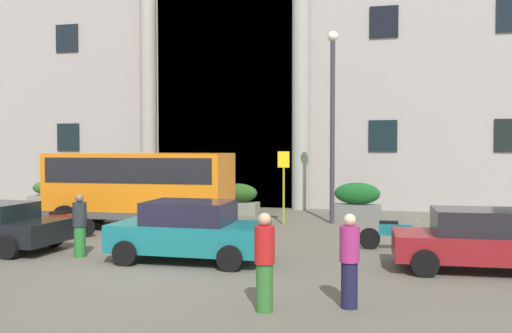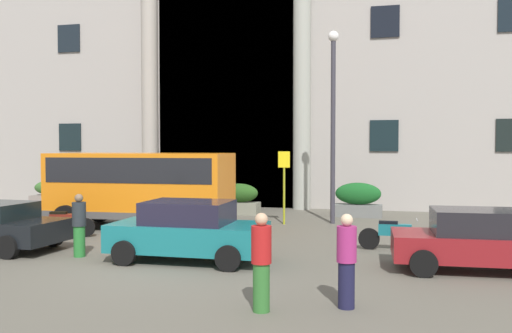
% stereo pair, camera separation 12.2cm
% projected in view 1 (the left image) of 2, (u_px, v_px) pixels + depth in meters
% --- Properties ---
extents(ground_plane, '(80.00, 64.00, 0.12)m').
position_uv_depth(ground_plane, '(155.00, 267.00, 13.60)').
color(ground_plane, '#59554A').
extents(office_building_facade, '(39.79, 9.66, 15.42)m').
position_uv_depth(office_building_facade, '(285.00, 59.00, 30.28)').
color(office_building_facade, '#9E9892').
rests_on(office_building_facade, ground_plane).
extents(orange_minibus, '(6.44, 2.87, 2.68)m').
position_uv_depth(orange_minibus, '(141.00, 183.00, 19.59)').
color(orange_minibus, orange).
rests_on(orange_minibus, ground_plane).
extents(bus_stop_sign, '(0.44, 0.08, 2.73)m').
position_uv_depth(bus_stop_sign, '(284.00, 179.00, 20.54)').
color(bus_stop_sign, '#939B1D').
rests_on(bus_stop_sign, ground_plane).
extents(hedge_planter_west, '(1.95, 0.79, 1.42)m').
position_uv_depth(hedge_planter_west, '(357.00, 200.00, 22.82)').
color(hedge_planter_west, slate).
rests_on(hedge_planter_west, ground_plane).
extents(hedge_planter_far_east, '(2.04, 0.92, 1.28)m').
position_uv_depth(hedge_planter_far_east, '(51.00, 194.00, 26.45)').
color(hedge_planter_far_east, gray).
rests_on(hedge_planter_far_east, ground_plane).
extents(hedge_planter_entrance_left, '(1.73, 0.87, 1.32)m').
position_uv_depth(hedge_planter_entrance_left, '(238.00, 199.00, 23.69)').
color(hedge_planter_entrance_left, gray).
rests_on(hedge_planter_entrance_left, ground_plane).
extents(parked_sedan_second, '(4.11, 2.08, 1.45)m').
position_uv_depth(parked_sedan_second, '(482.00, 240.00, 12.90)').
color(parked_sedan_second, maroon).
rests_on(parked_sedan_second, ground_plane).
extents(white_taxi_kerbside, '(3.93, 2.05, 1.53)m').
position_uv_depth(white_taxi_kerbside, '(190.00, 231.00, 14.05)').
color(white_taxi_kerbside, '#16696D').
rests_on(white_taxi_kerbside, ground_plane).
extents(motorcycle_far_end, '(2.02, 0.55, 0.89)m').
position_uv_depth(motorcycle_far_end, '(394.00, 234.00, 15.50)').
color(motorcycle_far_end, black).
rests_on(motorcycle_far_end, ground_plane).
extents(motorcycle_near_kerb, '(1.94, 0.74, 0.89)m').
position_uv_depth(motorcycle_near_kerb, '(62.00, 223.00, 17.71)').
color(motorcycle_near_kerb, black).
rests_on(motorcycle_near_kerb, ground_plane).
extents(pedestrian_man_crossing, '(0.36, 0.36, 1.72)m').
position_uv_depth(pedestrian_man_crossing, '(349.00, 261.00, 9.95)').
color(pedestrian_man_crossing, '#181835').
rests_on(pedestrian_man_crossing, ground_plane).
extents(pedestrian_child_trailing, '(0.36, 0.36, 1.67)m').
position_uv_depth(pedestrian_child_trailing, '(80.00, 225.00, 14.53)').
color(pedestrian_child_trailing, '#236D2B').
rests_on(pedestrian_child_trailing, ground_plane).
extents(pedestrian_man_red_shirt, '(0.36, 0.36, 1.76)m').
position_uv_depth(pedestrian_man_red_shirt, '(265.00, 262.00, 9.73)').
color(pedestrian_man_red_shirt, '#2C672A').
rests_on(pedestrian_man_red_shirt, ground_plane).
extents(lamppost_plaza_centre, '(0.40, 0.40, 7.23)m').
position_uv_depth(lamppost_plaza_centre, '(333.00, 111.00, 20.70)').
color(lamppost_plaza_centre, '#34323C').
rests_on(lamppost_plaza_centre, ground_plane).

